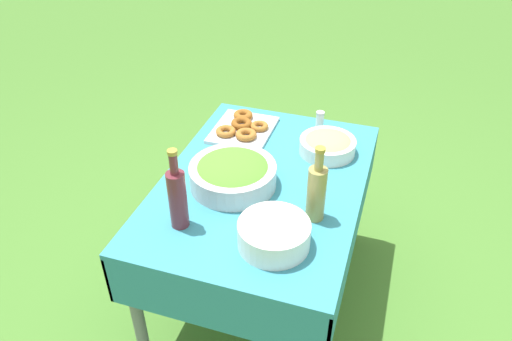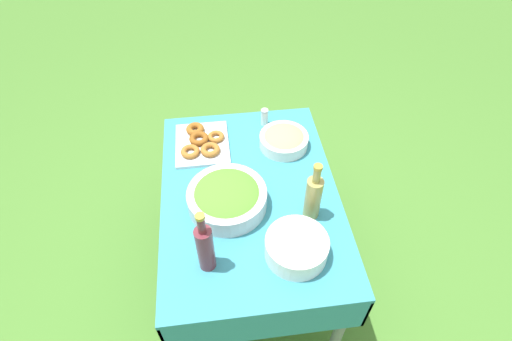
{
  "view_description": "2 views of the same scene",
  "coord_description": "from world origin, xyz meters",
  "px_view_note": "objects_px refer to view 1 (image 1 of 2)",
  "views": [
    {
      "loc": [
        -1.6,
        -0.49,
        1.95
      ],
      "look_at": [
        -0.02,
        0.02,
        0.76
      ],
      "focal_mm": 35.0,
      "sensor_mm": 36.0,
      "label": 1
    },
    {
      "loc": [
        -1.2,
        0.12,
        2.15
      ],
      "look_at": [
        0.05,
        -0.04,
        0.8
      ],
      "focal_mm": 28.0,
      "sensor_mm": 36.0,
      "label": 2
    }
  ],
  "objects_px": {
    "salad_bowl": "(233,173)",
    "wine_bottle": "(177,197)",
    "donut_platter": "(243,128)",
    "olive_oil_bottle": "(317,191)",
    "pasta_bowl": "(328,144)",
    "plate_stack": "(274,235)"
  },
  "relations": [
    {
      "from": "pasta_bowl",
      "to": "plate_stack",
      "type": "height_order",
      "value": "plate_stack"
    },
    {
      "from": "salad_bowl",
      "to": "wine_bottle",
      "type": "relative_size",
      "value": 1.08
    },
    {
      "from": "pasta_bowl",
      "to": "wine_bottle",
      "type": "relative_size",
      "value": 0.76
    },
    {
      "from": "plate_stack",
      "to": "donut_platter",
      "type": "bearing_deg",
      "value": 27.19
    },
    {
      "from": "pasta_bowl",
      "to": "wine_bottle",
      "type": "bearing_deg",
      "value": 147.0
    },
    {
      "from": "salad_bowl",
      "to": "donut_platter",
      "type": "bearing_deg",
      "value": 13.84
    },
    {
      "from": "olive_oil_bottle",
      "to": "wine_bottle",
      "type": "xyz_separation_m",
      "value": [
        -0.2,
        0.47,
        0.01
      ]
    },
    {
      "from": "olive_oil_bottle",
      "to": "wine_bottle",
      "type": "distance_m",
      "value": 0.51
    },
    {
      "from": "pasta_bowl",
      "to": "donut_platter",
      "type": "distance_m",
      "value": 0.43
    },
    {
      "from": "salad_bowl",
      "to": "olive_oil_bottle",
      "type": "height_order",
      "value": "olive_oil_bottle"
    },
    {
      "from": "donut_platter",
      "to": "wine_bottle",
      "type": "distance_m",
      "value": 0.72
    },
    {
      "from": "olive_oil_bottle",
      "to": "wine_bottle",
      "type": "height_order",
      "value": "wine_bottle"
    },
    {
      "from": "pasta_bowl",
      "to": "donut_platter",
      "type": "height_order",
      "value": "pasta_bowl"
    },
    {
      "from": "pasta_bowl",
      "to": "wine_bottle",
      "type": "height_order",
      "value": "wine_bottle"
    },
    {
      "from": "pasta_bowl",
      "to": "donut_platter",
      "type": "relative_size",
      "value": 0.78
    },
    {
      "from": "donut_platter",
      "to": "olive_oil_bottle",
      "type": "height_order",
      "value": "olive_oil_bottle"
    },
    {
      "from": "salad_bowl",
      "to": "plate_stack",
      "type": "distance_m",
      "value": 0.39
    },
    {
      "from": "salad_bowl",
      "to": "wine_bottle",
      "type": "xyz_separation_m",
      "value": [
        -0.29,
        0.1,
        0.07
      ]
    },
    {
      "from": "donut_platter",
      "to": "plate_stack",
      "type": "xyz_separation_m",
      "value": [
        -0.71,
        -0.36,
        0.03
      ]
    },
    {
      "from": "pasta_bowl",
      "to": "wine_bottle",
      "type": "distance_m",
      "value": 0.79
    },
    {
      "from": "donut_platter",
      "to": "olive_oil_bottle",
      "type": "bearing_deg",
      "value": -137.61
    },
    {
      "from": "pasta_bowl",
      "to": "donut_platter",
      "type": "bearing_deg",
      "value": 82.57
    }
  ]
}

